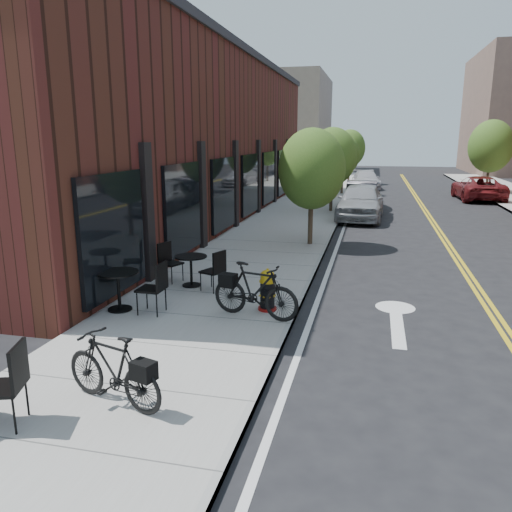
% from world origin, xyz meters
% --- Properties ---
extents(ground, '(120.00, 120.00, 0.00)m').
position_xyz_m(ground, '(0.00, 0.00, 0.00)').
color(ground, black).
rests_on(ground, ground).
extents(sidewalk_near, '(4.00, 70.00, 0.12)m').
position_xyz_m(sidewalk_near, '(-2.00, 10.00, 0.06)').
color(sidewalk_near, '#9E9B93').
rests_on(sidewalk_near, ground).
extents(building_near, '(5.00, 28.00, 7.00)m').
position_xyz_m(building_near, '(-6.50, 14.00, 3.50)').
color(building_near, '#422115').
rests_on(building_near, ground).
extents(bg_building_left, '(8.00, 14.00, 10.00)m').
position_xyz_m(bg_building_left, '(-8.00, 48.00, 5.00)').
color(bg_building_left, '#726656').
rests_on(bg_building_left, ground).
extents(tree_near_a, '(2.20, 2.20, 3.81)m').
position_xyz_m(tree_near_a, '(-0.60, 9.00, 2.60)').
color(tree_near_a, '#382B1E').
rests_on(tree_near_a, sidewalk_near).
extents(tree_near_b, '(2.30, 2.30, 3.98)m').
position_xyz_m(tree_near_b, '(-0.60, 17.00, 2.71)').
color(tree_near_b, '#382B1E').
rests_on(tree_near_b, sidewalk_near).
extents(tree_near_c, '(2.10, 2.10, 3.67)m').
position_xyz_m(tree_near_c, '(-0.60, 25.00, 2.53)').
color(tree_near_c, '#382B1E').
rests_on(tree_near_c, sidewalk_near).
extents(tree_near_d, '(2.40, 2.40, 4.11)m').
position_xyz_m(tree_near_d, '(-0.60, 33.00, 2.79)').
color(tree_near_d, '#382B1E').
rests_on(tree_near_d, sidewalk_near).
extents(tree_far_c, '(2.80, 2.80, 4.62)m').
position_xyz_m(tree_far_c, '(8.60, 28.00, 3.06)').
color(tree_far_c, '#382B1E').
rests_on(tree_far_c, sidewalk_far).
extents(fire_hydrant, '(0.48, 0.48, 0.89)m').
position_xyz_m(fire_hydrant, '(-0.62, 2.17, 0.54)').
color(fire_hydrant, maroon).
rests_on(fire_hydrant, sidewalk_near).
extents(bicycle_left, '(1.75, 0.96, 1.01)m').
position_xyz_m(bicycle_left, '(-1.83, -1.98, 0.63)').
color(bicycle_left, black).
rests_on(bicycle_left, sidewalk_near).
extents(bicycle_right, '(1.92, 0.93, 1.11)m').
position_xyz_m(bicycle_right, '(-0.76, 1.68, 0.68)').
color(bicycle_right, black).
rests_on(bicycle_right, sidewalk_near).
extents(bistro_set_b, '(1.82, 1.09, 0.96)m').
position_xyz_m(bistro_set_b, '(-2.76, 3.44, 0.61)').
color(bistro_set_b, black).
rests_on(bistro_set_b, sidewalk_near).
extents(bistro_set_c, '(1.97, 0.87, 1.07)m').
position_xyz_m(bistro_set_c, '(-3.60, 1.46, 0.66)').
color(bistro_set_c, black).
rests_on(bistro_set_c, sidewalk_near).
extents(parked_car_a, '(2.16, 4.88, 1.63)m').
position_xyz_m(parked_car_a, '(0.87, 15.36, 0.82)').
color(parked_car_a, '#9C9FA4').
rests_on(parked_car_a, ground).
extents(parked_car_b, '(1.64, 4.42, 1.44)m').
position_xyz_m(parked_car_b, '(0.80, 18.54, 0.72)').
color(parked_car_b, black).
rests_on(parked_car_b, ground).
extents(parked_car_c, '(2.30, 4.56, 1.27)m').
position_xyz_m(parked_car_c, '(0.80, 29.79, 0.63)').
color(parked_car_c, '#B9B9BE').
rests_on(parked_car_c, ground).
extents(parked_car_far, '(2.56, 5.17, 1.41)m').
position_xyz_m(parked_car_far, '(7.38, 24.27, 0.70)').
color(parked_car_far, maroon).
rests_on(parked_car_far, ground).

